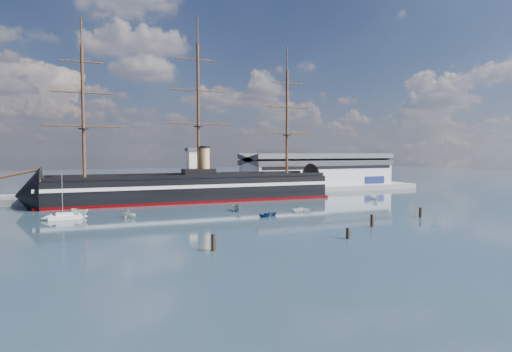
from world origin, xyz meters
name	(u,v)px	position (x,y,z in m)	size (l,w,h in m)	color
ground	(216,208)	(0.00, 40.00, 0.00)	(600.00, 600.00, 0.00)	#222C37
quay	(210,195)	(10.00, 76.00, 0.00)	(180.00, 18.00, 2.00)	slate
warehouse	(317,170)	(58.00, 80.00, 7.98)	(63.00, 21.00, 11.60)	#B7BABC
quay_tower	(193,169)	(3.00, 73.00, 9.75)	(5.00, 5.00, 15.00)	silver
warship	(187,188)	(-2.71, 60.00, 4.04)	(113.19, 19.82, 53.94)	black
sailboat	(65,216)	(-38.31, 35.43, 0.72)	(7.06, 2.15, 11.26)	silver
motorboat_a	(80,218)	(-35.08, 36.59, 0.00)	(6.85, 2.51, 2.74)	#EFEDCE
motorboat_b	(269,216)	(6.99, 20.46, 0.00)	(3.31, 1.32, 1.54)	navy
motorboat_c	(237,211)	(3.28, 32.39, 0.00)	(5.15, 1.89, 2.06)	slate
motorboat_d	(129,218)	(-24.50, 31.49, 0.00)	(6.33, 2.74, 2.32)	beige
motorboat_e	(303,211)	(18.78, 24.55, 0.00)	(3.12, 1.25, 1.46)	white
motorboat_f	(374,199)	(54.67, 39.44, 0.00)	(6.19, 2.27, 2.48)	white
piling_near_left	(213,251)	(-17.00, -8.76, 0.00)	(0.64, 0.64, 3.39)	black
piling_near_mid	(348,239)	(8.07, -9.63, 0.00)	(0.64, 0.64, 2.69)	black
piling_near_right	(372,227)	(20.21, -1.40, 0.00)	(0.64, 0.64, 3.29)	black
piling_far_right	(420,217)	(39.61, 4.54, 0.00)	(0.64, 0.64, 3.01)	black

